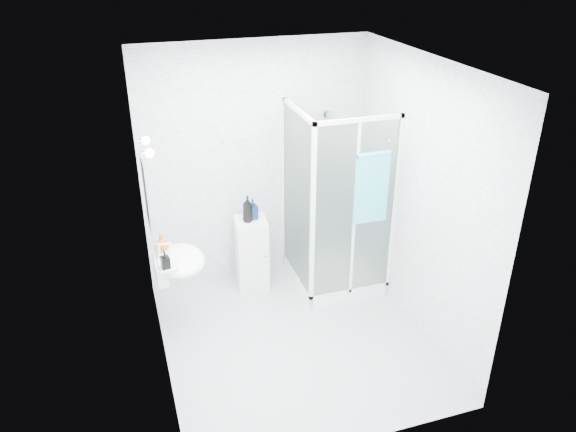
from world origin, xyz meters
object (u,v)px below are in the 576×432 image
object	(u,v)px
soap_dispenser_black	(165,260)
hand_towel	(372,186)
shower_enclosure	(331,250)
wall_basin	(177,261)
shampoo_bottle_a	(248,209)
storage_cabinet	(252,253)
shampoo_bottle_b	(253,209)
soap_dispenser_orange	(161,243)

from	to	relation	value
soap_dispenser_black	hand_towel	bearing A→B (deg)	3.01
hand_towel	shower_enclosure	bearing A→B (deg)	119.12
wall_basin	soap_dispenser_black	world-z (taller)	soap_dispenser_black
wall_basin	shampoo_bottle_a	xyz separation A→B (m)	(0.82, 0.58, 0.15)
wall_basin	shampoo_bottle_a	size ratio (longest dim) A/B	1.95
storage_cabinet	shampoo_bottle_a	bearing A→B (deg)	-148.81
shower_enclosure	shampoo_bottle_b	bearing A→B (deg)	158.30
shower_enclosure	storage_cabinet	distance (m)	0.85
shower_enclosure	shampoo_bottle_b	size ratio (longest dim) A/B	9.14
shower_enclosure	shampoo_bottle_a	distance (m)	1.01
shampoo_bottle_a	shampoo_bottle_b	xyz separation A→B (m)	(0.06, 0.05, -0.03)
soap_dispenser_orange	soap_dispenser_black	size ratio (longest dim) A/B	1.03
shampoo_bottle_a	shampoo_bottle_b	distance (m)	0.09
shampoo_bottle_b	soap_dispenser_black	bearing A→B (deg)	-140.81
storage_cabinet	hand_towel	size ratio (longest dim) A/B	1.11
shower_enclosure	shampoo_bottle_a	xyz separation A→B (m)	(-0.84, 0.26, 0.49)
shower_enclosure	soap_dispenser_orange	bearing A→B (deg)	-173.55
soap_dispenser_orange	shower_enclosure	bearing A→B (deg)	6.45
soap_dispenser_black	shower_enclosure	bearing A→B (deg)	15.93
shower_enclosure	hand_towel	distance (m)	1.00
wall_basin	shampoo_bottle_b	bearing A→B (deg)	35.32
hand_towel	soap_dispenser_black	size ratio (longest dim) A/B	4.42
shampoo_bottle_a	shampoo_bottle_b	size ratio (longest dim) A/B	1.31
soap_dispenser_black	soap_dispenser_orange	bearing A→B (deg)	89.48
hand_towel	soap_dispenser_orange	xyz separation A→B (m)	(-1.99, 0.20, -0.39)
soap_dispenser_black	shampoo_bottle_b	bearing A→B (deg)	39.19
storage_cabinet	soap_dispenser_black	bearing A→B (deg)	-135.28
hand_towel	soap_dispenser_black	bearing A→B (deg)	-176.99
shower_enclosure	storage_cabinet	xyz separation A→B (m)	(-0.80, 0.28, -0.05)
wall_basin	hand_towel	xyz separation A→B (m)	(1.88, -0.09, 0.54)
shampoo_bottle_a	shampoo_bottle_b	bearing A→B (deg)	35.54
shampoo_bottle_b	storage_cabinet	bearing A→B (deg)	-135.44
shower_enclosure	soap_dispenser_black	xyz separation A→B (m)	(-1.77, -0.51, 0.50)
wall_basin	soap_dispenser_black	bearing A→B (deg)	-121.78
shampoo_bottle_a	soap_dispenser_black	xyz separation A→B (m)	(-0.93, -0.77, 0.00)
storage_cabinet	shampoo_bottle_a	size ratio (longest dim) A/B	2.79
soap_dispenser_orange	soap_dispenser_black	distance (m)	0.31
shampoo_bottle_a	soap_dispenser_orange	size ratio (longest dim) A/B	1.71
soap_dispenser_black	storage_cabinet	bearing A→B (deg)	39.01
hand_towel	storage_cabinet	bearing A→B (deg)	146.53
shampoo_bottle_a	shower_enclosure	bearing A→B (deg)	-17.34
shampoo_bottle_b	shower_enclosure	bearing A→B (deg)	-21.70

